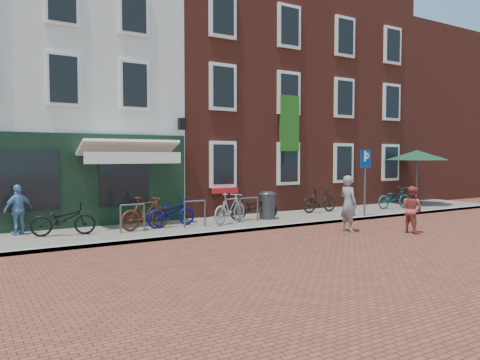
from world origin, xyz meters
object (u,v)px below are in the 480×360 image
litter_bin (267,203)px  woman (348,204)px  bicycle_0 (63,219)px  parasol (417,153)px  cafe_person (18,210)px  bicycle_1 (146,213)px  bicycle_5 (320,200)px  bicycle_4 (254,207)px  boy (412,210)px  parking_sign (365,171)px  bicycle_2 (171,212)px  bicycle_6 (394,198)px  bicycle_3 (230,208)px

litter_bin → woman: size_ratio=0.61×
bicycle_0 → parasol: bearing=-77.6°
cafe_person → bicycle_1: 3.50m
cafe_person → litter_bin: bearing=148.3°
cafe_person → bicycle_5: cafe_person is taller
bicycle_4 → boy: bearing=-129.1°
litter_bin → bicycle_0: litter_bin is taller
parasol → cafe_person: (-16.36, 0.58, -1.63)m
parking_sign → woman: 3.29m
bicycle_4 → parking_sign: bearing=-90.9°
woman → boy: (1.45, -1.17, -0.16)m
woman → bicycle_5: bearing=-27.9°
parking_sign → woman: size_ratio=1.41×
bicycle_2 → bicycle_6: 9.97m
bicycle_3 → woman: bearing=-160.1°
woman → bicycle_0: woman is taller
bicycle_2 → bicycle_4: size_ratio=1.00×
litter_bin → boy: 4.81m
parking_sign → parasol: parasol is taller
parking_sign → bicycle_0: bearing=172.1°
bicycle_1 → bicycle_2: size_ratio=0.97×
woman → bicycle_6: 6.20m
bicycle_3 → bicycle_4: bicycle_3 is taller
bicycle_4 → bicycle_5: bearing=-66.8°
bicycle_6 → bicycle_2: bearing=94.2°
bicycle_4 → bicycle_3: bearing=123.2°
bicycle_1 → bicycle_5: same height
bicycle_2 → woman: bearing=-134.7°
boy → cafe_person: 11.39m
bicycle_5 → bicycle_6: 3.64m
parasol → bicycle_0: parasol is taller
bicycle_3 → bicycle_5: same height
parasol → bicycle_2: bearing=-178.5°
woman → bicycle_6: bearing=-61.4°
bicycle_0 → bicycle_1: (2.31, -0.22, 0.05)m
parking_sign → bicycle_0: parking_sign is taller
boy → cafe_person: bearing=63.7°
bicycle_5 → bicycle_6: bicycle_5 is taller
woman → boy: size_ratio=1.22×
bicycle_5 → bicycle_0: bearing=92.1°
bicycle_4 → bicycle_5: (3.34, 0.39, 0.05)m
bicycle_5 → parking_sign: bearing=-156.5°
bicycle_0 → cafe_person: bearing=64.2°
cafe_person → bicycle_6: size_ratio=0.82×
litter_bin → bicycle_1: size_ratio=0.63×
parasol → boy: bearing=-143.5°
parking_sign → bicycle_1: 8.13m
boy → bicycle_6: boy is taller
bicycle_4 → parasol: bearing=-71.2°
woman → bicycle_1: woman is taller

